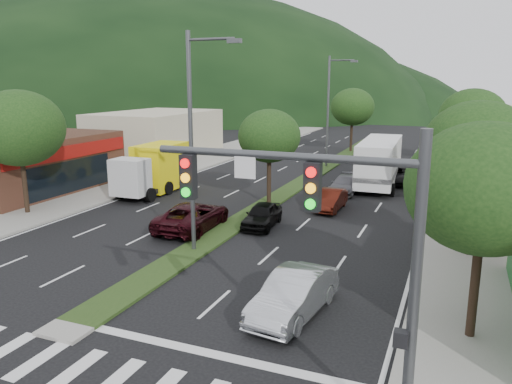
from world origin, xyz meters
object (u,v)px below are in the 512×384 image
at_px(tree_l_a, 19,128).
at_px(streetlight_near, 195,133).
at_px(tree_r_c, 474,136).
at_px(streetlight_mid, 330,106).
at_px(traffic_signal, 341,237).
at_px(motorhome, 379,162).
at_px(tree_med_far, 352,107).
at_px(suv_maroon, 193,216).
at_px(car_queue_d, 399,175).
at_px(tree_r_e, 471,113).
at_px(box_truck, 155,170).
at_px(tree_med_near, 269,136).
at_px(car_queue_b, 345,185).
at_px(car_queue_a, 262,215).
at_px(car_queue_c, 330,200).
at_px(sedan_silver, 294,294).
at_px(tree_r_a, 485,189).
at_px(tree_r_b, 478,148).
at_px(tree_r_d, 472,117).

bearing_deg(tree_l_a, streetlight_near, -8.95).
height_order(tree_r_c, streetlight_mid, streetlight_mid).
height_order(traffic_signal, motorhome, traffic_signal).
bearing_deg(tree_med_far, suv_maroon, -93.06).
bearing_deg(car_queue_d, tree_l_a, -140.03).
relative_size(tree_r_e, motorhome, 0.72).
distance_m(tree_r_c, box_truck, 21.05).
bearing_deg(tree_med_near, tree_r_e, 61.39).
height_order(car_queue_b, box_truck, box_truck).
xyz_separation_m(tree_r_c, tree_l_a, (-24.50, -10.00, 0.43)).
xyz_separation_m(traffic_signal, car_queue_d, (-1.95, 29.53, -4.00)).
relative_size(tree_l_a, suv_maroon, 1.33).
bearing_deg(tree_med_far, streetlight_mid, -88.93).
bearing_deg(car_queue_a, streetlight_near, -108.70).
height_order(streetlight_near, box_truck, streetlight_near).
height_order(tree_med_far, car_queue_d, tree_med_far).
xyz_separation_m(car_queue_c, box_truck, (-12.82, 0.06, 0.97)).
bearing_deg(traffic_signal, tree_r_e, 85.91).
bearing_deg(suv_maroon, motorhome, -118.50).
height_order(tree_l_a, suv_maroon, tree_l_a).
bearing_deg(box_truck, tree_med_near, 177.84).
bearing_deg(car_queue_a, sedan_silver, -66.79).
bearing_deg(car_queue_b, tree_r_a, -65.29).
relative_size(car_queue_d, motorhome, 0.50).
bearing_deg(tree_l_a, traffic_signal, -28.19).
distance_m(tree_r_b, car_queue_b, 14.34).
relative_size(tree_r_d, suv_maroon, 1.32).
distance_m(streetlight_near, car_queue_d, 21.71).
relative_size(tree_r_a, sedan_silver, 1.44).
bearing_deg(traffic_signal, tree_med_far, 101.22).
distance_m(car_queue_b, car_queue_c, 5.00).
xyz_separation_m(box_truck, motorhome, (14.47, 8.39, 0.26)).
relative_size(tree_r_e, tree_med_far, 0.97).
relative_size(suv_maroon, car_queue_a, 1.42).
bearing_deg(box_truck, tree_r_c, -176.46).
height_order(traffic_signal, tree_r_a, traffic_signal).
relative_size(streetlight_mid, car_queue_b, 2.33).
height_order(streetlight_mid, sedan_silver, streetlight_mid).
distance_m(sedan_silver, car_queue_b, 19.63).
distance_m(suv_maroon, car_queue_b, 13.23).
height_order(car_queue_a, motorhome, motorhome).
bearing_deg(sedan_silver, box_truck, 143.24).
height_order(traffic_signal, tree_l_a, tree_l_a).
bearing_deg(suv_maroon, tree_r_d, -128.47).
bearing_deg(tree_r_a, motorhome, 105.55).
relative_size(tree_med_far, car_queue_c, 1.80).
bearing_deg(tree_l_a, streetlight_mid, 61.08).
bearing_deg(car_queue_b, car_queue_c, -86.35).
bearing_deg(motorhome, streetlight_mid, 127.75).
height_order(tree_r_b, car_queue_a, tree_r_b).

